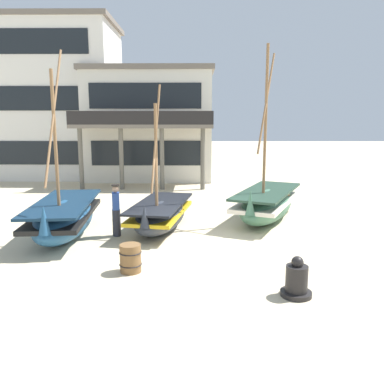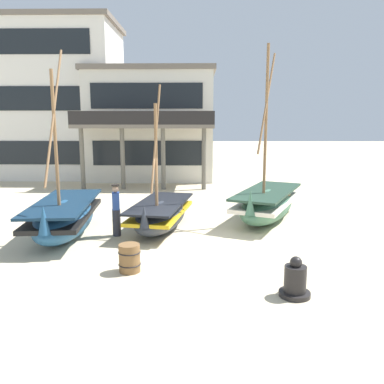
{
  "view_description": "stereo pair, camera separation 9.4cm",
  "coord_description": "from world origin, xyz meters",
  "px_view_note": "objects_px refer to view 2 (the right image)",
  "views": [
    {
      "loc": [
        0.13,
        -11.67,
        3.69
      ],
      "look_at": [
        0.0,
        1.0,
        1.4
      ],
      "focal_mm": 37.22,
      "sensor_mm": 36.0,
      "label": 1
    },
    {
      "loc": [
        0.22,
        -11.67,
        3.69
      ],
      "look_at": [
        0.0,
        1.0,
        1.4
      ],
      "focal_mm": 37.22,
      "sensor_mm": 36.0,
      "label": 2
    }
  ],
  "objects_px": {
    "wooden_barrel": "(130,258)",
    "harbor_building_annex": "(36,101)",
    "fishing_boat_far_right": "(267,204)",
    "fisherman_by_hull": "(116,211)",
    "harbor_building_main": "(153,124)",
    "fishing_boat_near_left": "(161,214)",
    "fishing_boat_centre_large": "(65,217)",
    "capstan_winch": "(295,281)"
  },
  "relations": [
    {
      "from": "fishing_boat_centre_large",
      "to": "fishing_boat_near_left",
      "type": "bearing_deg",
      "value": 15.21
    },
    {
      "from": "fishing_boat_far_right",
      "to": "fisherman_by_hull",
      "type": "height_order",
      "value": "fishing_boat_far_right"
    },
    {
      "from": "fishing_boat_near_left",
      "to": "fishing_boat_far_right",
      "type": "height_order",
      "value": "fishing_boat_far_right"
    },
    {
      "from": "fishing_boat_centre_large",
      "to": "fisherman_by_hull",
      "type": "relative_size",
      "value": 3.5
    },
    {
      "from": "fishing_boat_near_left",
      "to": "capstan_winch",
      "type": "distance_m",
      "value": 6.17
    },
    {
      "from": "fishing_boat_centre_large",
      "to": "fisherman_by_hull",
      "type": "height_order",
      "value": "fishing_boat_centre_large"
    },
    {
      "from": "wooden_barrel",
      "to": "harbor_building_main",
      "type": "relative_size",
      "value": 0.08
    },
    {
      "from": "fishing_boat_near_left",
      "to": "wooden_barrel",
      "type": "bearing_deg",
      "value": -95.98
    },
    {
      "from": "fisherman_by_hull",
      "to": "harbor_building_annex",
      "type": "distance_m",
      "value": 17.03
    },
    {
      "from": "fisherman_by_hull",
      "to": "harbor_building_annex",
      "type": "xyz_separation_m",
      "value": [
        -8.17,
        14.36,
        4.13
      ]
    },
    {
      "from": "fishing_boat_near_left",
      "to": "harbor_building_annex",
      "type": "height_order",
      "value": "harbor_building_annex"
    },
    {
      "from": "fisherman_by_hull",
      "to": "fishing_boat_centre_large",
      "type": "bearing_deg",
      "value": -177.77
    },
    {
      "from": "fishing_boat_far_right",
      "to": "harbor_building_annex",
      "type": "relative_size",
      "value": 0.55
    },
    {
      "from": "fishing_boat_near_left",
      "to": "wooden_barrel",
      "type": "distance_m",
      "value": 3.88
    },
    {
      "from": "harbor_building_main",
      "to": "harbor_building_annex",
      "type": "xyz_separation_m",
      "value": [
        -7.81,
        0.32,
        1.53
      ]
    },
    {
      "from": "fishing_boat_far_right",
      "to": "capstan_winch",
      "type": "relative_size",
      "value": 7.08
    },
    {
      "from": "fishing_boat_centre_large",
      "to": "capstan_winch",
      "type": "relative_size",
      "value": 6.7
    },
    {
      "from": "wooden_barrel",
      "to": "harbor_building_annex",
      "type": "distance_m",
      "value": 20.23
    },
    {
      "from": "wooden_barrel",
      "to": "harbor_building_annex",
      "type": "height_order",
      "value": "harbor_building_annex"
    },
    {
      "from": "wooden_barrel",
      "to": "fishing_boat_near_left",
      "type": "bearing_deg",
      "value": 84.02
    },
    {
      "from": "harbor_building_main",
      "to": "capstan_winch",
      "type": "bearing_deg",
      "value": -74.69
    },
    {
      "from": "fishing_boat_near_left",
      "to": "capstan_winch",
      "type": "xyz_separation_m",
      "value": [
        3.34,
        -5.18,
        -0.2
      ]
    },
    {
      "from": "fisherman_by_hull",
      "to": "fishing_boat_near_left",
      "type": "bearing_deg",
      "value": 29.11
    },
    {
      "from": "capstan_winch",
      "to": "fishing_boat_centre_large",
      "type": "bearing_deg",
      "value": 145.56
    },
    {
      "from": "fishing_boat_near_left",
      "to": "fishing_boat_centre_large",
      "type": "xyz_separation_m",
      "value": [
        -3.01,
        -0.82,
        0.1
      ]
    },
    {
      "from": "harbor_building_main",
      "to": "harbor_building_annex",
      "type": "bearing_deg",
      "value": 177.63
    },
    {
      "from": "fishing_boat_far_right",
      "to": "harbor_building_main",
      "type": "xyz_separation_m",
      "value": [
        -5.54,
        11.97,
        2.78
      ]
    },
    {
      "from": "wooden_barrel",
      "to": "harbor_building_annex",
      "type": "bearing_deg",
      "value": 117.58
    },
    {
      "from": "fishing_boat_centre_large",
      "to": "harbor_building_annex",
      "type": "distance_m",
      "value": 16.4
    },
    {
      "from": "fishing_boat_near_left",
      "to": "fishing_boat_far_right",
      "type": "relative_size",
      "value": 0.78
    },
    {
      "from": "fishing_boat_far_right",
      "to": "wooden_barrel",
      "type": "relative_size",
      "value": 8.89
    },
    {
      "from": "fisherman_by_hull",
      "to": "harbor_building_annex",
      "type": "bearing_deg",
      "value": 119.63
    },
    {
      "from": "fishing_boat_near_left",
      "to": "wooden_barrel",
      "type": "relative_size",
      "value": 6.91
    },
    {
      "from": "wooden_barrel",
      "to": "harbor_building_main",
      "type": "xyz_separation_m",
      "value": [
        -1.31,
        17.13,
        3.08
      ]
    },
    {
      "from": "fishing_boat_near_left",
      "to": "fisherman_by_hull",
      "type": "height_order",
      "value": "fishing_boat_near_left"
    },
    {
      "from": "capstan_winch",
      "to": "harbor_building_annex",
      "type": "height_order",
      "value": "harbor_building_annex"
    },
    {
      "from": "fishing_boat_far_right",
      "to": "fishing_boat_centre_large",
      "type": "bearing_deg",
      "value": -162.75
    },
    {
      "from": "capstan_winch",
      "to": "harbor_building_annex",
      "type": "relative_size",
      "value": 0.08
    },
    {
      "from": "fishing_boat_centre_large",
      "to": "capstan_winch",
      "type": "xyz_separation_m",
      "value": [
        6.36,
        -4.36,
        -0.3
      ]
    },
    {
      "from": "fishing_boat_centre_large",
      "to": "wooden_barrel",
      "type": "relative_size",
      "value": 8.42
    },
    {
      "from": "capstan_winch",
      "to": "fishing_boat_near_left",
      "type": "bearing_deg",
      "value": 122.84
    },
    {
      "from": "fisherman_by_hull",
      "to": "harbor_building_main",
      "type": "relative_size",
      "value": 0.19
    }
  ]
}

